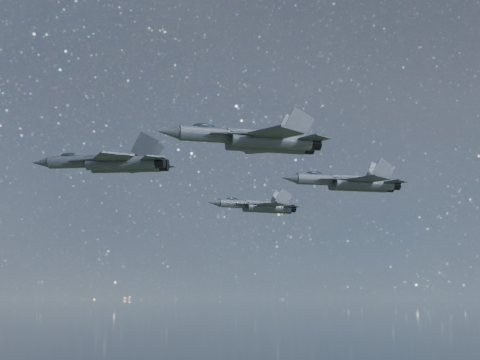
{
  "coord_description": "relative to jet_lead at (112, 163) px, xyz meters",
  "views": [
    {
      "loc": [
        6.95,
        -81.94,
        125.27
      ],
      "look_at": [
        0.99,
        2.0,
        140.37
      ],
      "focal_mm": 50.0,
      "sensor_mm": 36.0,
      "label": 1
    }
  ],
  "objects": [
    {
      "name": "jet_lead",
      "position": [
        0.0,
        0.0,
        0.0
      ],
      "size": [
        18.09,
        12.82,
        4.59
      ],
      "rotation": [
        0.0,
        0.0,
        -0.05
      ],
      "color": "#31373D"
    },
    {
      "name": "jet_right",
      "position": [
        18.57,
        -16.39,
        -1.35
      ],
      "size": [
        16.75,
        11.21,
        4.24
      ],
      "rotation": [
        0.0,
        0.0,
        0.33
      ],
      "color": "#31373D"
    },
    {
      "name": "jet_left",
      "position": [
        17.27,
        25.02,
        -2.16
      ],
      "size": [
        14.84,
        9.71,
        3.83
      ],
      "rotation": [
        0.0,
        0.0,
        0.43
      ],
      "color": "#31373D"
    },
    {
      "name": "jet_slot",
      "position": [
        30.2,
        8.64,
        -1.37
      ],
      "size": [
        16.99,
        11.43,
        4.29
      ],
      "rotation": [
        0.0,
        0.0,
        0.3
      ],
      "color": "#31373D"
    }
  ]
}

